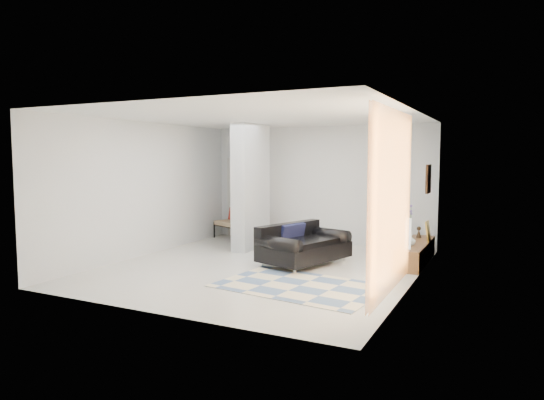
% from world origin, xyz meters
% --- Properties ---
extents(floor, '(6.00, 6.00, 0.00)m').
position_xyz_m(floor, '(0.00, 0.00, 0.00)').
color(floor, beige).
rests_on(floor, ground).
extents(ceiling, '(6.00, 6.00, 0.00)m').
position_xyz_m(ceiling, '(0.00, 0.00, 2.80)').
color(ceiling, white).
rests_on(ceiling, wall_back).
extents(wall_back, '(6.00, 0.00, 6.00)m').
position_xyz_m(wall_back, '(0.00, 3.00, 1.40)').
color(wall_back, silver).
rests_on(wall_back, ground).
extents(wall_front, '(6.00, 0.00, 6.00)m').
position_xyz_m(wall_front, '(0.00, -3.00, 1.40)').
color(wall_front, silver).
rests_on(wall_front, ground).
extents(wall_left, '(0.00, 6.00, 6.00)m').
position_xyz_m(wall_left, '(-2.75, 0.00, 1.40)').
color(wall_left, silver).
rests_on(wall_left, ground).
extents(wall_right, '(0.00, 6.00, 6.00)m').
position_xyz_m(wall_right, '(2.75, 0.00, 1.40)').
color(wall_right, silver).
rests_on(wall_right, ground).
extents(partition_column, '(0.35, 1.20, 2.80)m').
position_xyz_m(partition_column, '(-1.10, 1.60, 1.40)').
color(partition_column, '#B5B9BD').
rests_on(partition_column, floor).
extents(hallway_door, '(0.85, 0.06, 2.04)m').
position_xyz_m(hallway_door, '(-2.10, 2.96, 1.02)').
color(hallway_door, beige).
rests_on(hallway_door, floor).
extents(curtain, '(0.00, 2.55, 2.55)m').
position_xyz_m(curtain, '(2.67, -1.15, 1.45)').
color(curtain, '#FF9B43').
rests_on(curtain, wall_right).
extents(wall_art, '(0.04, 0.45, 0.55)m').
position_xyz_m(wall_art, '(2.72, 1.70, 1.65)').
color(wall_art, '#321B0D').
rests_on(wall_art, wall_right).
extents(media_console, '(0.45, 2.02, 0.80)m').
position_xyz_m(media_console, '(2.52, 1.70, 0.20)').
color(media_console, brown).
rests_on(media_console, floor).
extents(loveseat, '(1.52, 1.98, 0.76)m').
position_xyz_m(loveseat, '(0.54, 0.66, 0.35)').
color(loveseat, silver).
rests_on(loveseat, floor).
extents(daybed, '(1.65, 1.18, 0.77)m').
position_xyz_m(daybed, '(-1.85, 2.49, 0.43)').
color(daybed, black).
rests_on(daybed, floor).
extents(area_rug, '(2.74, 2.00, 0.01)m').
position_xyz_m(area_rug, '(1.15, -0.90, 0.01)').
color(area_rug, beige).
rests_on(area_rug, floor).
extents(cylinder_lamp, '(0.10, 0.10, 0.56)m').
position_xyz_m(cylinder_lamp, '(2.50, 0.96, 0.68)').
color(cylinder_lamp, silver).
rests_on(cylinder_lamp, media_console).
extents(bronze_figurine, '(0.13, 0.13, 0.23)m').
position_xyz_m(bronze_figurine, '(2.47, 2.30, 0.52)').
color(bronze_figurine, black).
rests_on(bronze_figurine, media_console).
extents(vase, '(0.21, 0.21, 0.20)m').
position_xyz_m(vase, '(2.47, 1.36, 0.50)').
color(vase, white).
rests_on(vase, media_console).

